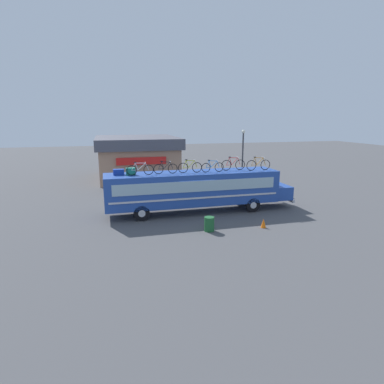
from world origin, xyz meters
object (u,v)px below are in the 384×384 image
Objects in this scene: rooftop_bicycle_1 at (140,170)px; trash_bin at (209,224)px; rooftop_bicycle_3 at (190,167)px; traffic_cone at (263,223)px; luggage_bag_2 at (131,171)px; street_lamp at (243,154)px; rooftop_bicycle_5 at (233,165)px; bus at (197,188)px; rooftop_bicycle_2 at (166,168)px; rooftop_bicycle_4 at (212,167)px; luggage_bag_1 at (119,172)px; rooftop_bicycle_6 at (258,165)px.

trash_bin is at bearing -46.73° from rooftop_bicycle_1.
traffic_cone is at bearing -49.83° from rooftop_bicycle_3.
street_lamp is (10.90, 6.88, 0.10)m from luggage_bag_2.
rooftop_bicycle_1 is at bearing -176.70° from rooftop_bicycle_5.
bus is 22.33× the size of luggage_bag_2.
bus is 7.61× the size of rooftop_bicycle_1.
rooftop_bicycle_5 is at bearing 2.96° from rooftop_bicycle_2.
rooftop_bicycle_3 is (1.68, -0.01, 0.02)m from rooftop_bicycle_2.
rooftop_bicycle_4 is at bearing 69.35° from trash_bin.
rooftop_bicycle_3 is (3.38, 0.11, 0.01)m from rooftop_bicycle_1.
rooftop_bicycle_1 is 6.64m from rooftop_bicycle_5.
street_lamp is (11.67, 6.64, 0.14)m from luggage_bag_1.
traffic_cone is at bearing -86.60° from rooftop_bicycle_5.
luggage_bag_1 is 4.75m from rooftop_bicycle_3.
luggage_bag_1 is at bearing -150.36° from street_lamp.
rooftop_bicycle_2 reaches higher than bus.
trash_bin is (3.54, -3.76, -2.80)m from rooftop_bicycle_1.
street_lamp is at bearing 34.60° from rooftop_bicycle_1.
rooftop_bicycle_5 is at bearing 1.99° from bus.
street_lamp is (6.93, 7.00, -0.05)m from rooftop_bicycle_3.
traffic_cone is at bearing -29.79° from luggage_bag_2.
trash_bin is (1.84, -3.89, -2.80)m from rooftop_bicycle_2.
rooftop_bicycle_4 is at bearing -167.09° from rooftop_bicycle_5.
rooftop_bicycle_5 is (4.93, 0.25, 0.04)m from rooftop_bicycle_2.
street_lamp is (10.31, 7.11, -0.04)m from rooftop_bicycle_1.
bus is at bearing 18.29° from rooftop_bicycle_3.
rooftop_bicycle_2 reaches higher than traffic_cone.
rooftop_bicycle_3 is 1.04× the size of rooftop_bicycle_4.
rooftop_bicycle_6 is at bearing -0.78° from rooftop_bicycle_1.
luggage_bag_1 is 3.08m from rooftop_bicycle_2.
luggage_bag_1 is 6.33m from rooftop_bicycle_4.
rooftop_bicycle_4 is at bearing 178.12° from rooftop_bicycle_6.
street_lamp reaches higher than rooftop_bicycle_5.
street_lamp is at bearing 39.05° from rooftop_bicycle_2.
rooftop_bicycle_2 is 1.68m from rooftop_bicycle_3.
luggage_bag_2 is at bearing -147.75° from street_lamp.
traffic_cone is (0.26, -4.43, -2.98)m from rooftop_bicycle_5.
rooftop_bicycle_3 is at bearing 1.91° from rooftop_bicycle_1.
rooftop_bicycle_4 is at bearing -4.19° from rooftop_bicycle_3.
rooftop_bicycle_1 is (1.36, -0.47, 0.18)m from luggage_bag_1.
rooftop_bicycle_1 reaches higher than luggage_bag_1.
trash_bin is at bearing 175.03° from traffic_cone.
luggage_bag_1 is 1.15× the size of luggage_bag_2.
trash_bin is at bearing -142.86° from rooftop_bicycle_6.
luggage_bag_1 reaches higher than traffic_cone.
luggage_bag_2 is (-4.50, -0.05, 1.39)m from bus.
bus is at bearing 0.68° from luggage_bag_2.
rooftop_bicycle_1 reaches higher than traffic_cone.
trash_bin is at bearing -40.86° from luggage_bag_1.
rooftop_bicycle_2 is at bearing 177.92° from rooftop_bicycle_6.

